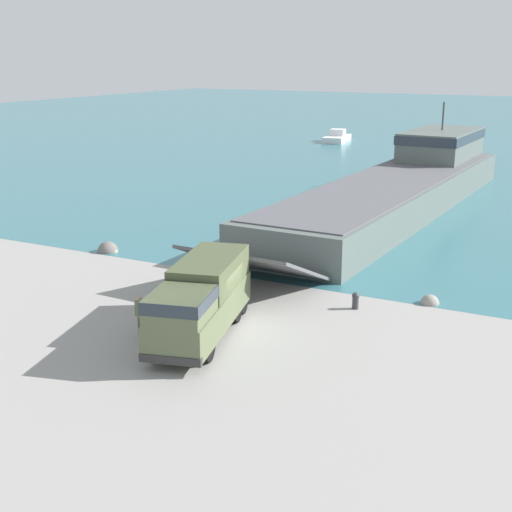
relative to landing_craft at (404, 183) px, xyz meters
name	(u,v)px	position (x,y,z in m)	size (l,w,h in m)	color
ground_plane	(229,325)	(0.66, -28.20, -1.74)	(240.00, 240.00, 0.00)	gray
landing_craft	(404,183)	(0.00, 0.00, 0.00)	(8.42, 41.66, 7.25)	#56605B
military_truck	(201,299)	(0.23, -29.77, -0.14)	(4.23, 8.14, 3.01)	#566042
soldier_on_ramp	(140,313)	(-2.06, -30.86, -0.78)	(0.50, 0.41, 1.67)	#566042
moored_boat_a	(337,137)	(-19.72, 36.63, -1.21)	(3.45, 6.33, 1.62)	white
mooring_bollard	(356,300)	(4.77, -23.75, -1.32)	(0.34, 0.34, 0.78)	#333338
shoreline_rock_a	(113,252)	(-11.21, -21.22, -1.74)	(0.59, 0.59, 0.59)	gray
shoreline_rock_b	(430,304)	(7.63, -21.48, -1.74)	(0.87, 0.87, 0.87)	gray
shoreline_rock_c	(108,252)	(-11.55, -21.23, -1.74)	(1.22, 1.22, 1.22)	#66605B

